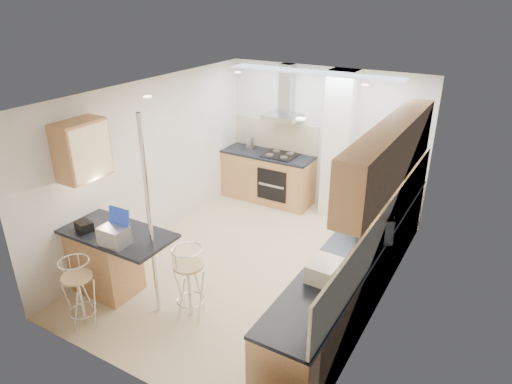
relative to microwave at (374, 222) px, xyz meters
The scene contains 16 objects.
ground 1.94m from the microwave, behind, with size 4.80×4.80×0.00m, color #D2B58C.
room_shell 1.39m from the microwave, 168.86° to the left, with size 3.64×4.84×2.51m.
right_counter 0.64m from the microwave, 131.17° to the right, with size 0.63×4.40×0.92m.
back_counter 3.29m from the microwave, 142.28° to the left, with size 1.70×0.63×0.92m.
peninsula 3.21m from the microwave, 150.08° to the right, with size 1.47×0.72×0.94m.
microwave is the anchor object (origin of this frame).
laptop 3.08m from the microwave, 144.56° to the right, with size 0.32×0.24×0.22m, color #9FA2A7.
bag 3.54m from the microwave, 150.64° to the right, with size 0.22×0.16×0.12m, color black.
bar_stool_near 3.57m from the microwave, 140.70° to the right, with size 0.37×0.37×0.90m, color tan, non-canonical shape.
bar_stool_end 2.33m from the microwave, 140.42° to the right, with size 0.38×0.38×0.94m, color tan, non-canonical shape.
jar_a 1.19m from the microwave, 95.93° to the left, with size 0.12×0.12×0.20m, color beige.
jar_b 0.94m from the microwave, 91.38° to the left, with size 0.11×0.11×0.15m, color beige.
jar_c 0.42m from the microwave, 82.54° to the right, with size 0.14×0.14×0.19m, color #B1A48E.
jar_d 1.31m from the microwave, 94.55° to the right, with size 0.10×0.10×0.13m, color white.
bread_bin 1.19m from the microwave, 97.71° to the right, with size 0.29×0.37×0.20m, color beige.
kettle 3.59m from the microwave, 145.72° to the left, with size 0.16×0.16×0.24m, color #A7A8AB.
Camera 1 is at (2.83, -4.81, 3.65)m, focal length 32.00 mm.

